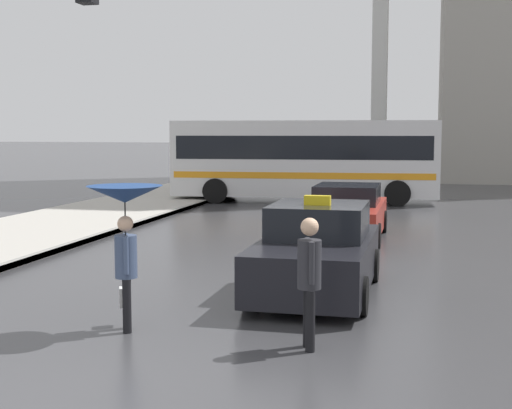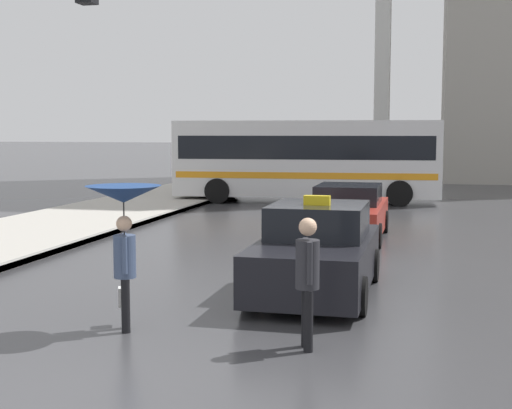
{
  "view_description": "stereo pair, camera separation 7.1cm",
  "coord_description": "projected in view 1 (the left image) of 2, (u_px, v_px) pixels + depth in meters",
  "views": [
    {
      "loc": [
        3.6,
        -6.15,
        2.77
      ],
      "look_at": [
        0.56,
        6.67,
        1.4
      ],
      "focal_mm": 50.0,
      "sensor_mm": 36.0,
      "label": 1
    },
    {
      "loc": [
        3.67,
        -6.13,
        2.77
      ],
      "look_at": [
        0.56,
        6.67,
        1.4
      ],
      "focal_mm": 50.0,
      "sensor_mm": 36.0,
      "label": 2
    }
  ],
  "objects": [
    {
      "name": "monument_cross",
      "position": [
        381.0,
        12.0,
        42.56
      ],
      "size": [
        7.63,
        0.9,
        17.34
      ],
      "color": "white",
      "rests_on": "ground_plane"
    },
    {
      "name": "pedestrian_with_umbrella",
      "position": [
        125.0,
        214.0,
        9.74
      ],
      "size": [
        1.04,
        1.04,
        2.02
      ],
      "rotation": [
        0.0,
        0.0,
        1.99
      ],
      "color": "black",
      "rests_on": "ground_plane"
    },
    {
      "name": "city_bus",
      "position": [
        304.0,
        157.0,
        27.61
      ],
      "size": [
        10.24,
        3.27,
        3.14
      ],
      "rotation": [
        0.0,
        0.0,
        -1.49
      ],
      "color": "silver",
      "rests_on": "ground_plane"
    },
    {
      "name": "sedan_red",
      "position": [
        347.0,
        214.0,
        18.31
      ],
      "size": [
        1.91,
        4.36,
        1.38
      ],
      "rotation": [
        0.0,
        0.0,
        3.14
      ],
      "color": "#A52D23",
      "rests_on": "ground_plane"
    },
    {
      "name": "pedestrian_man",
      "position": [
        309.0,
        272.0,
        8.97
      ],
      "size": [
        0.38,
        0.45,
        1.69
      ],
      "rotation": [
        0.0,
        0.0,
        -1.26
      ],
      "color": "black",
      "rests_on": "ground_plane"
    },
    {
      "name": "taxi",
      "position": [
        317.0,
        253.0,
        12.09
      ],
      "size": [
        1.91,
        4.06,
        1.68
      ],
      "rotation": [
        0.0,
        0.0,
        3.14
      ],
      "color": "black",
      "rests_on": "ground_plane"
    }
  ]
}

